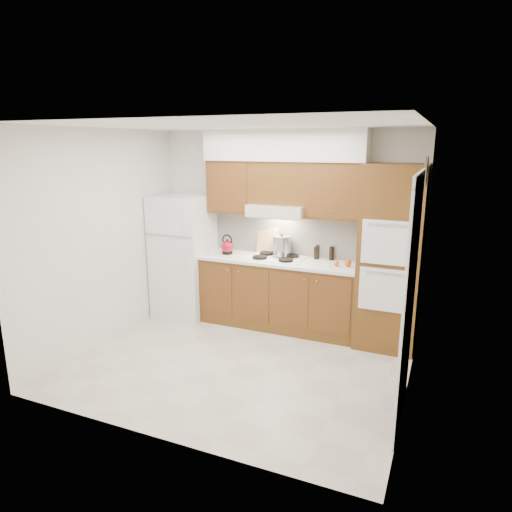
% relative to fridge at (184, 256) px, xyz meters
% --- Properties ---
extents(floor, '(3.60, 3.60, 0.00)m').
position_rel_fridge_xyz_m(floor, '(1.41, -1.14, -0.86)').
color(floor, beige).
rests_on(floor, ground).
extents(ceiling, '(3.60, 3.60, 0.00)m').
position_rel_fridge_xyz_m(ceiling, '(1.41, -1.14, 1.74)').
color(ceiling, white).
rests_on(ceiling, wall_back).
extents(wall_back, '(3.60, 0.02, 2.60)m').
position_rel_fridge_xyz_m(wall_back, '(1.41, 0.36, 0.44)').
color(wall_back, white).
rests_on(wall_back, floor).
extents(wall_left, '(0.02, 3.00, 2.60)m').
position_rel_fridge_xyz_m(wall_left, '(-0.40, -1.14, 0.44)').
color(wall_left, white).
rests_on(wall_left, floor).
extents(wall_right, '(0.02, 3.00, 2.60)m').
position_rel_fridge_xyz_m(wall_right, '(3.21, -1.14, 0.44)').
color(wall_right, white).
rests_on(wall_right, floor).
extents(fridge, '(0.75, 0.72, 1.72)m').
position_rel_fridge_xyz_m(fridge, '(0.00, 0.00, 0.00)').
color(fridge, white).
rests_on(fridge, floor).
extents(base_cabinets, '(2.11, 0.60, 0.90)m').
position_rel_fridge_xyz_m(base_cabinets, '(1.43, 0.06, -0.41)').
color(base_cabinets, brown).
rests_on(base_cabinets, floor).
extents(countertop, '(2.13, 0.62, 0.04)m').
position_rel_fridge_xyz_m(countertop, '(1.43, 0.05, 0.06)').
color(countertop, white).
rests_on(countertop, base_cabinets).
extents(backsplash, '(2.11, 0.03, 0.56)m').
position_rel_fridge_xyz_m(backsplash, '(1.43, 0.34, 0.36)').
color(backsplash, white).
rests_on(backsplash, countertop).
extents(oven_cabinet, '(0.70, 0.65, 2.20)m').
position_rel_fridge_xyz_m(oven_cabinet, '(2.85, 0.03, 0.24)').
color(oven_cabinet, brown).
rests_on(oven_cabinet, floor).
extents(upper_cab_left, '(0.63, 0.33, 0.70)m').
position_rel_fridge_xyz_m(upper_cab_left, '(0.69, 0.19, 0.99)').
color(upper_cab_left, brown).
rests_on(upper_cab_left, wall_back).
extents(upper_cab_right, '(0.73, 0.33, 0.70)m').
position_rel_fridge_xyz_m(upper_cab_right, '(2.12, 0.19, 0.99)').
color(upper_cab_right, brown).
rests_on(upper_cab_right, wall_back).
extents(range_hood, '(0.75, 0.45, 0.15)m').
position_rel_fridge_xyz_m(range_hood, '(1.38, 0.13, 0.71)').
color(range_hood, silver).
rests_on(range_hood, wall_back).
extents(upper_cab_over_hood, '(0.75, 0.33, 0.55)m').
position_rel_fridge_xyz_m(upper_cab_over_hood, '(1.38, 0.19, 1.06)').
color(upper_cab_over_hood, brown).
rests_on(upper_cab_over_hood, range_hood).
extents(soffit, '(2.13, 0.36, 0.40)m').
position_rel_fridge_xyz_m(soffit, '(1.43, 0.18, 1.54)').
color(soffit, silver).
rests_on(soffit, wall_back).
extents(cooktop, '(0.74, 0.50, 0.01)m').
position_rel_fridge_xyz_m(cooktop, '(1.38, 0.07, 0.09)').
color(cooktop, white).
rests_on(cooktop, countertop).
extents(doorway, '(0.02, 0.90, 2.10)m').
position_rel_fridge_xyz_m(doorway, '(3.19, -1.49, 0.19)').
color(doorway, black).
rests_on(doorway, floor).
extents(wall_clock, '(0.02, 0.30, 0.30)m').
position_rel_fridge_xyz_m(wall_clock, '(3.19, -0.59, 1.29)').
color(wall_clock, '#3F3833').
rests_on(wall_clock, wall_right).
extents(kettle, '(0.22, 0.22, 0.18)m').
position_rel_fridge_xyz_m(kettle, '(0.68, 0.04, 0.18)').
color(kettle, maroon).
rests_on(kettle, countertop).
extents(cutting_board, '(0.31, 0.12, 0.40)m').
position_rel_fridge_xyz_m(cutting_board, '(1.16, 0.31, 0.28)').
color(cutting_board, tan).
rests_on(cutting_board, countertop).
extents(stock_pot, '(0.25, 0.25, 0.25)m').
position_rel_fridge_xyz_m(stock_pot, '(1.42, 0.17, 0.24)').
color(stock_pot, '#B4B5B9').
rests_on(stock_pot, cooktop).
extents(condiment_a, '(0.05, 0.05, 0.19)m').
position_rel_fridge_xyz_m(condiment_a, '(1.89, 0.25, 0.17)').
color(condiment_a, black).
rests_on(condiment_a, countertop).
extents(condiment_b, '(0.07, 0.07, 0.16)m').
position_rel_fridge_xyz_m(condiment_b, '(1.87, 0.24, 0.16)').
color(condiment_b, black).
rests_on(condiment_b, countertop).
extents(condiment_c, '(0.07, 0.07, 0.18)m').
position_rel_fridge_xyz_m(condiment_c, '(2.07, 0.28, 0.17)').
color(condiment_c, black).
rests_on(condiment_c, countertop).
extents(orange_near, '(0.09, 0.09, 0.07)m').
position_rel_fridge_xyz_m(orange_near, '(2.20, 0.00, 0.12)').
color(orange_near, orange).
rests_on(orange_near, countertop).
extents(orange_far, '(0.10, 0.10, 0.09)m').
position_rel_fridge_xyz_m(orange_far, '(2.34, 0.04, 0.12)').
color(orange_far, '#E04C0B').
rests_on(orange_far, countertop).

